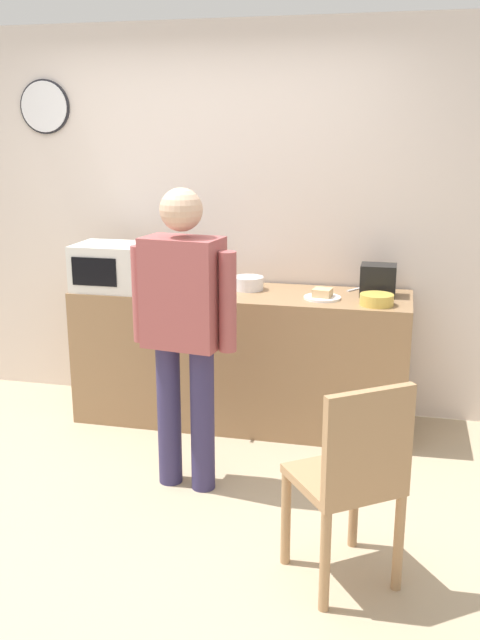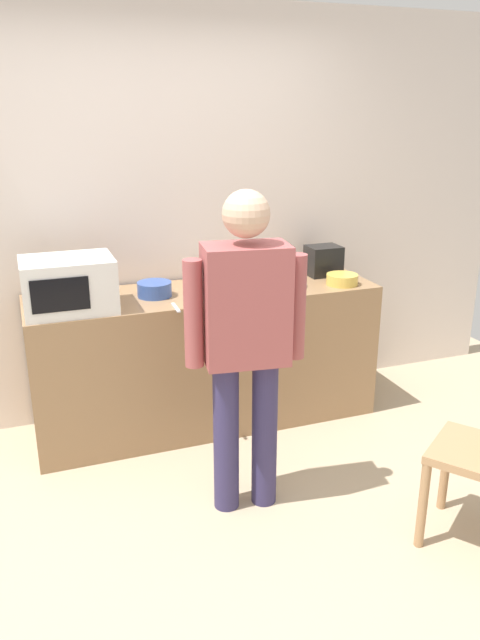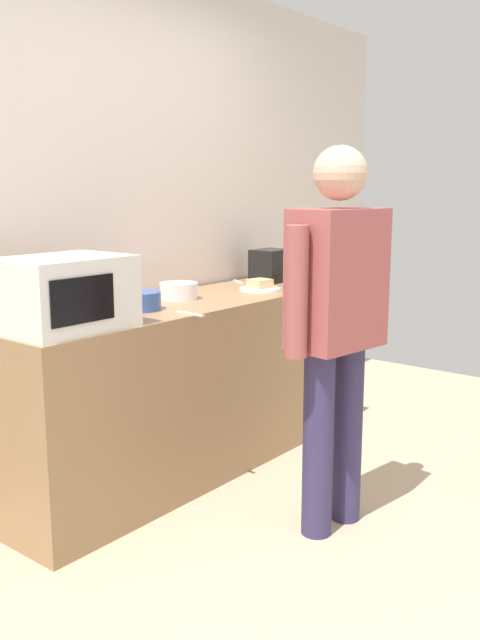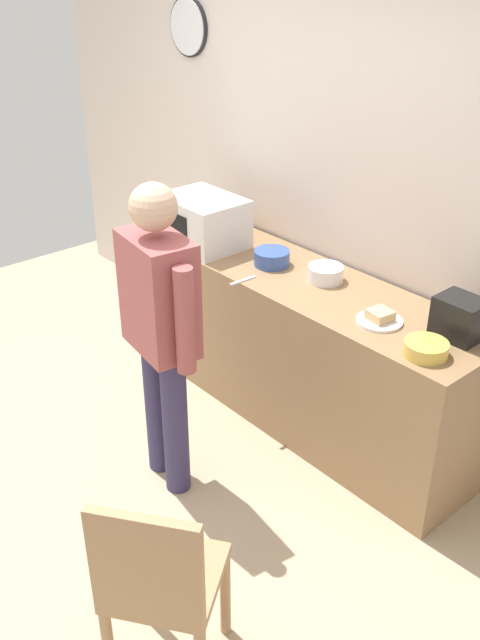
% 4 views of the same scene
% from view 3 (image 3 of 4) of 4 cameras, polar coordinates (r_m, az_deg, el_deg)
% --- Properties ---
extents(ground_plane, '(6.00, 6.00, 0.00)m').
position_cam_3_polar(ground_plane, '(2.95, 10.10, -19.19)').
color(ground_plane, tan).
extents(back_wall, '(5.40, 0.13, 2.60)m').
position_cam_3_polar(back_wall, '(3.59, -12.41, 8.01)').
color(back_wall, silver).
rests_on(back_wall, ground_plane).
extents(kitchen_counter, '(2.18, 0.62, 0.89)m').
position_cam_3_polar(kitchen_counter, '(3.65, -4.50, -5.39)').
color(kitchen_counter, '#93704C').
rests_on(kitchen_counter, ground_plane).
extents(microwave, '(0.50, 0.39, 0.30)m').
position_cam_3_polar(microwave, '(2.90, -14.25, 2.13)').
color(microwave, silver).
rests_on(microwave, kitchen_counter).
extents(sandwich_plate, '(0.23, 0.23, 0.07)m').
position_cam_3_polar(sandwich_plate, '(3.91, 1.65, 2.75)').
color(sandwich_plate, white).
rests_on(sandwich_plate, kitchen_counter).
extents(salad_bowl, '(0.21, 0.21, 0.09)m').
position_cam_3_polar(salad_bowl, '(3.32, -8.31, 1.58)').
color(salad_bowl, '#33519E').
rests_on(salad_bowl, kitchen_counter).
extents(cereal_bowl, '(0.20, 0.20, 0.07)m').
position_cam_3_polar(cereal_bowl, '(4.13, 5.44, 3.32)').
color(cereal_bowl, gold).
rests_on(cereal_bowl, kitchen_counter).
extents(mixing_bowl, '(0.20, 0.20, 0.09)m').
position_cam_3_polar(mixing_bowl, '(3.62, -5.08, 2.41)').
color(mixing_bowl, white).
rests_on(mixing_bowl, kitchen_counter).
extents(toaster, '(0.22, 0.18, 0.20)m').
position_cam_3_polar(toaster, '(4.26, 2.53, 4.49)').
color(toaster, black).
rests_on(toaster, kitchen_counter).
extents(fork_utensil, '(0.11, 0.15, 0.01)m').
position_cam_3_polar(fork_utensil, '(4.24, -0.16, 3.17)').
color(fork_utensil, silver).
rests_on(fork_utensil, kitchen_counter).
extents(spoon_utensil, '(0.03, 0.17, 0.01)m').
position_cam_3_polar(spoon_utensil, '(3.18, -4.14, 0.51)').
color(spoon_utensil, silver).
rests_on(spoon_utensil, kitchen_counter).
extents(person_standing, '(0.59, 0.29, 1.63)m').
position_cam_3_polar(person_standing, '(2.90, 7.95, 0.55)').
color(person_standing, '#322C55').
rests_on(person_standing, ground_plane).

